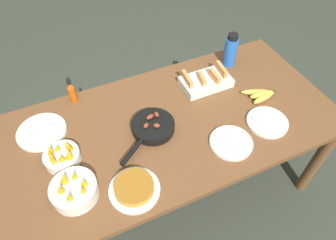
% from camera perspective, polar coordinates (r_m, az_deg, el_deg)
% --- Properties ---
extents(ground_plane, '(14.00, 14.00, 0.00)m').
position_cam_1_polar(ground_plane, '(2.22, 0.00, -12.74)').
color(ground_plane, '#383D33').
extents(dining_table, '(1.87, 0.89, 0.72)m').
position_cam_1_polar(dining_table, '(1.69, 0.00, -2.54)').
color(dining_table, brown).
rests_on(dining_table, ground_plane).
extents(banana_bunch, '(0.20, 0.14, 0.04)m').
position_cam_1_polar(banana_bunch, '(1.83, 17.41, 4.65)').
color(banana_bunch, gold).
rests_on(banana_bunch, dining_table).
extents(melon_tray, '(0.30, 0.18, 0.10)m').
position_cam_1_polar(melon_tray, '(1.83, 7.24, 7.41)').
color(melon_tray, silver).
rests_on(melon_tray, dining_table).
extents(skillet, '(0.35, 0.29, 0.08)m').
position_cam_1_polar(skillet, '(1.57, -2.99, -1.36)').
color(skillet, black).
rests_on(skillet, dining_table).
extents(frittata_plate_center, '(0.23, 0.23, 0.05)m').
position_cam_1_polar(frittata_plate_center, '(1.39, -6.44, -12.78)').
color(frittata_plate_center, silver).
rests_on(frittata_plate_center, dining_table).
extents(empty_plate_near_front, '(0.26, 0.26, 0.02)m').
position_cam_1_polar(empty_plate_near_front, '(1.71, -22.91, -2.07)').
color(empty_plate_near_front, silver).
rests_on(empty_plate_near_front, dining_table).
extents(empty_plate_far_left, '(0.22, 0.22, 0.02)m').
position_cam_1_polar(empty_plate_far_left, '(1.57, 11.91, -4.25)').
color(empty_plate_far_left, silver).
rests_on(empty_plate_far_left, dining_table).
extents(empty_plate_far_right, '(0.22, 0.22, 0.02)m').
position_cam_1_polar(empty_plate_far_right, '(1.71, 18.38, -0.40)').
color(empty_plate_far_right, silver).
rests_on(empty_plate_far_right, dining_table).
extents(fruit_bowl_mango, '(0.17, 0.17, 0.11)m').
position_cam_1_polar(fruit_bowl_mango, '(1.53, -19.54, -6.54)').
color(fruit_bowl_mango, silver).
rests_on(fruit_bowl_mango, dining_table).
extents(fruit_bowl_citrus, '(0.21, 0.21, 0.13)m').
position_cam_1_polar(fruit_bowl_citrus, '(1.41, -17.45, -12.62)').
color(fruit_bowl_citrus, silver).
rests_on(fruit_bowl_citrus, dining_table).
extents(water_bottle, '(0.08, 0.08, 0.22)m').
position_cam_1_polar(water_bottle, '(1.97, 11.81, 12.82)').
color(water_bottle, blue).
rests_on(water_bottle, dining_table).
extents(hot_sauce_bottle, '(0.04, 0.04, 0.17)m').
position_cam_1_polar(hot_sauce_bottle, '(1.78, -17.87, 5.19)').
color(hot_sauce_bottle, '#C64C0F').
rests_on(hot_sauce_bottle, dining_table).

